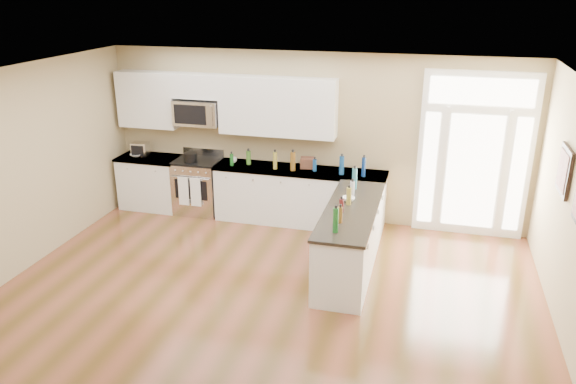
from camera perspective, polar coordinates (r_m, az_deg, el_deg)
The scene contains 19 objects.
ground at distance 6.42m, azimuth -5.63°, elevation -16.00°, with size 8.00×8.00×0.00m, color #563B18.
room_shell at distance 5.58m, azimuth -6.23°, elevation -1.74°, with size 8.00×8.00×8.00m.
back_cabinet_left at distance 10.31m, azimuth -13.64°, elevation 0.83°, with size 1.10×0.66×0.94m.
back_cabinet_right at distance 9.37m, azimuth 1.17°, elevation -0.59°, with size 2.85×0.66×0.94m.
peninsula_cabinet at distance 7.87m, azimuth 6.32°, elevation -5.00°, with size 0.69×2.32×0.94m.
upper_cabinet_left at distance 10.05m, azimuth -14.02°, elevation 9.11°, with size 1.04×0.33×0.95m, color white.
upper_cabinet_right at distance 9.18m, azimuth -1.09°, elevation 8.67°, with size 1.94×0.33×0.95m, color white.
upper_cabinet_short at distance 9.60m, azimuth -9.19°, elevation 10.60°, with size 0.82×0.33×0.40m, color white.
microwave at distance 9.65m, azimuth -9.13°, elevation 7.99°, with size 0.78×0.41×0.42m.
entry_door at distance 9.13m, azimuth 18.37°, elevation 3.51°, with size 1.70×0.10×2.60m.
wall_art_near at distance 7.48m, azimuth 26.27°, elevation 1.96°, with size 0.05×0.58×0.58m.
kitchen_range at distance 9.91m, azimuth -9.08°, elevation 0.62°, with size 0.77×0.68×1.08m.
stockpot at distance 9.66m, azimuth -9.88°, elevation 3.53°, with size 0.23×0.23×0.17m, color black.
toaster_oven at distance 10.25m, azimuth -14.77°, elevation 4.25°, with size 0.27×0.22×0.24m, color silver.
cardboard_box at distance 9.24m, azimuth 1.96°, elevation 2.99°, with size 0.22×0.16×0.18m, color brown.
bowl_left at distance 10.24m, azimuth -15.14°, elevation 3.65°, with size 0.20×0.20×0.05m, color white.
bowl_peninsula at distance 7.90m, azimuth 6.15°, elevation -0.70°, with size 0.18×0.18×0.06m, color white.
cup_counter at distance 9.57m, azimuth -5.56°, elevation 3.25°, with size 0.11×0.11×0.09m, color white.
counter_bottles at distance 8.47m, azimuth 3.00°, elevation 1.64°, with size 2.26×2.40×0.32m.
Camera 1 is at (1.90, -4.81, 3.81)m, focal length 35.00 mm.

